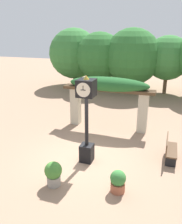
# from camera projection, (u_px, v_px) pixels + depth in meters

# --- Properties ---
(ground_plane) EXTENTS (60.00, 60.00, 0.00)m
(ground_plane) POSITION_uv_depth(u_px,v_px,m) (84.00, 160.00, 9.18)
(ground_plane) COLOR #9E7A60
(pedestal_clock) EXTENTS (0.60, 0.65, 3.31)m
(pedestal_clock) POSITION_uv_depth(u_px,v_px,m) (87.00, 115.00, 8.49)
(pedestal_clock) COLOR black
(pedestal_clock) RESTS_ON ground
(pergola) EXTENTS (4.54, 1.05, 2.61)m
(pergola) POSITION_uv_depth(u_px,v_px,m) (108.00, 90.00, 11.59)
(pergola) COLOR #BCB299
(pergola) RESTS_ON ground
(potted_plant_near_left) EXTENTS (0.56, 0.56, 0.83)m
(potted_plant_near_left) POSITION_uv_depth(u_px,v_px,m) (53.00, 173.00, 7.54)
(potted_plant_near_left) COLOR gray
(potted_plant_near_left) RESTS_ON ground
(potted_plant_near_right) EXTENTS (0.49, 0.49, 0.73)m
(potted_plant_near_right) POSITION_uv_depth(u_px,v_px,m) (118.00, 181.00, 7.26)
(potted_plant_near_right) COLOR #9E563D
(potted_plant_near_right) RESTS_ON ground
(park_bench) EXTENTS (0.42, 1.33, 0.89)m
(park_bench) POSITION_uv_depth(u_px,v_px,m) (170.00, 149.00, 9.08)
(park_bench) COLOR brown
(park_bench) RESTS_ON ground
(tree_line) EXTENTS (14.73, 5.11, 5.16)m
(tree_line) POSITION_uv_depth(u_px,v_px,m) (131.00, 56.00, 18.41)
(tree_line) COLOR brown
(tree_line) RESTS_ON ground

